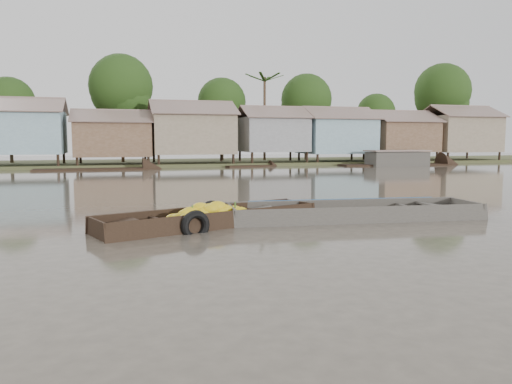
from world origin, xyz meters
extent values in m
plane|color=#4B453A|center=(0.00, 0.00, 0.00)|extent=(120.00, 120.00, 0.00)
cube|color=#384723|center=(0.00, 33.00, 0.00)|extent=(120.00, 12.00, 0.50)
cube|color=#7B9EAA|center=(-10.50, 29.50, 2.70)|extent=(6.20, 5.20, 3.20)
cube|color=brown|center=(-10.50, 28.10, 4.75)|extent=(6.60, 3.02, 1.28)
cube|color=brown|center=(-10.50, 30.90, 4.75)|extent=(6.60, 3.02, 1.28)
cube|color=brown|center=(-3.80, 29.50, 2.20)|extent=(5.80, 4.60, 2.70)
cube|color=brown|center=(-3.80, 28.26, 4.00)|extent=(6.20, 2.67, 1.14)
cube|color=brown|center=(-3.80, 30.74, 4.00)|extent=(6.20, 2.67, 1.14)
cube|color=#7F6F58|center=(2.50, 29.50, 2.65)|extent=(6.50, 5.30, 3.30)
cube|color=brown|center=(2.50, 28.07, 4.75)|extent=(6.90, 3.08, 1.31)
cube|color=brown|center=(2.50, 30.93, 4.75)|extent=(6.90, 3.08, 1.31)
cube|color=gray|center=(9.50, 29.50, 2.60)|extent=(5.40, 4.70, 2.90)
cube|color=brown|center=(9.50, 28.23, 4.50)|extent=(5.80, 2.73, 1.17)
cube|color=brown|center=(9.50, 30.77, 4.50)|extent=(5.80, 2.73, 1.17)
cube|color=#7B9EAA|center=(15.50, 29.50, 2.50)|extent=(6.00, 5.00, 3.10)
cube|color=brown|center=(15.50, 28.15, 4.50)|extent=(6.40, 2.90, 1.24)
cube|color=brown|center=(15.50, 30.85, 4.50)|extent=(6.40, 2.90, 1.24)
cube|color=brown|center=(22.00, 29.50, 2.45)|extent=(5.70, 4.90, 2.80)
cube|color=brown|center=(22.00, 28.18, 4.30)|extent=(6.10, 2.85, 1.21)
cube|color=brown|center=(22.00, 30.82, 4.30)|extent=(6.10, 2.85, 1.21)
cube|color=#7F6F58|center=(28.50, 29.50, 2.70)|extent=(6.30, 5.10, 3.40)
cube|color=brown|center=(28.50, 28.12, 4.85)|extent=(6.70, 2.96, 1.26)
cube|color=brown|center=(28.50, 30.88, 4.85)|extent=(6.70, 2.96, 1.26)
cylinder|color=#473323|center=(-12.00, 34.00, 2.45)|extent=(0.28, 0.28, 4.90)
sphere|color=#183310|center=(-12.00, 34.00, 5.25)|extent=(4.20, 4.20, 4.20)
cylinder|color=#473323|center=(-3.00, 33.00, 3.15)|extent=(0.28, 0.28, 6.30)
sphere|color=#183310|center=(-3.00, 33.00, 6.75)|extent=(5.40, 5.40, 5.40)
cylinder|color=#473323|center=(6.00, 34.00, 2.62)|extent=(0.28, 0.28, 5.25)
sphere|color=#183310|center=(6.00, 34.00, 5.62)|extent=(4.50, 4.50, 4.50)
cylinder|color=#473323|center=(14.00, 33.00, 2.80)|extent=(0.28, 0.28, 5.60)
sphere|color=#183310|center=(14.00, 33.00, 6.00)|extent=(4.80, 4.80, 4.80)
cylinder|color=#473323|center=(22.00, 34.00, 2.27)|extent=(0.28, 0.28, 4.55)
sphere|color=#183310|center=(22.00, 34.00, 4.88)|extent=(3.90, 3.90, 3.90)
cylinder|color=#473323|center=(29.00, 33.00, 3.32)|extent=(0.28, 0.28, 6.65)
sphere|color=#183310|center=(29.00, 33.00, 7.12)|extent=(5.70, 5.70, 5.70)
cylinder|color=#473323|center=(10.00, 33.50, 4.00)|extent=(0.24, 0.24, 8.00)
cube|color=black|center=(-1.47, 0.50, -0.08)|extent=(5.82, 2.98, 0.08)
cube|color=black|center=(-1.68, 1.09, 0.15)|extent=(5.62, 2.12, 0.55)
cube|color=black|center=(-1.26, -0.09, 0.15)|extent=(5.62, 2.12, 0.55)
cube|color=black|center=(1.25, 1.47, 0.15)|extent=(0.49, 1.23, 0.52)
cube|color=black|center=(0.78, 1.30, 0.22)|extent=(1.32, 1.38, 0.20)
cube|color=black|center=(-4.20, -0.47, 0.15)|extent=(0.49, 1.23, 0.52)
cube|color=black|center=(-3.73, -0.30, 0.22)|extent=(1.32, 1.38, 0.20)
cube|color=black|center=(-2.78, 0.04, 0.26)|extent=(0.51, 1.20, 0.05)
cube|color=black|center=(-0.17, 0.96, 0.26)|extent=(0.51, 1.20, 0.05)
ellipsoid|color=yellow|center=(-1.71, 0.69, 0.30)|extent=(0.45, 0.38, 0.24)
ellipsoid|color=yellow|center=(-1.47, 0.60, 0.44)|extent=(0.42, 0.36, 0.22)
ellipsoid|color=yellow|center=(-1.57, 0.61, 0.36)|extent=(0.53, 0.44, 0.28)
ellipsoid|color=yellow|center=(-1.30, 0.52, 0.46)|extent=(0.57, 0.48, 0.30)
ellipsoid|color=yellow|center=(-1.23, 0.38, 0.33)|extent=(0.48, 0.41, 0.25)
ellipsoid|color=yellow|center=(-2.03, -0.02, 0.19)|extent=(0.54, 0.45, 0.28)
ellipsoid|color=yellow|center=(-1.75, 0.46, 0.46)|extent=(0.53, 0.44, 0.28)
ellipsoid|color=yellow|center=(-1.66, 0.35, 0.37)|extent=(0.52, 0.44, 0.27)
ellipsoid|color=yellow|center=(-1.51, 0.32, 0.43)|extent=(0.53, 0.44, 0.28)
ellipsoid|color=yellow|center=(-2.07, -0.04, 0.21)|extent=(0.55, 0.46, 0.29)
ellipsoid|color=yellow|center=(-2.13, 0.34, 0.34)|extent=(0.48, 0.40, 0.25)
ellipsoid|color=yellow|center=(-1.70, 0.64, 0.33)|extent=(0.49, 0.42, 0.26)
ellipsoid|color=yellow|center=(-2.04, 0.07, 0.26)|extent=(0.49, 0.41, 0.26)
ellipsoid|color=yellow|center=(-1.34, 0.93, 0.26)|extent=(0.48, 0.40, 0.25)
ellipsoid|color=yellow|center=(-1.74, 0.55, 0.35)|extent=(0.49, 0.41, 0.26)
ellipsoid|color=yellow|center=(-0.94, 1.00, 0.23)|extent=(0.48, 0.41, 0.25)
ellipsoid|color=yellow|center=(-1.73, 0.11, 0.32)|extent=(0.43, 0.36, 0.22)
ellipsoid|color=yellow|center=(-2.29, 0.17, 0.26)|extent=(0.56, 0.47, 0.29)
ellipsoid|color=yellow|center=(-1.10, 0.57, 0.38)|extent=(0.51, 0.43, 0.27)
ellipsoid|color=yellow|center=(-2.14, 0.05, 0.25)|extent=(0.56, 0.47, 0.29)
ellipsoid|color=yellow|center=(-1.26, 0.21, 0.22)|extent=(0.45, 0.38, 0.24)
ellipsoid|color=yellow|center=(-2.00, 0.38, 0.37)|extent=(0.56, 0.47, 0.29)
ellipsoid|color=yellow|center=(-2.43, 0.30, 0.24)|extent=(0.51, 0.43, 0.27)
ellipsoid|color=yellow|center=(-2.22, -0.13, 0.14)|extent=(0.44, 0.37, 0.23)
ellipsoid|color=yellow|center=(-0.68, 0.62, 0.29)|extent=(0.51, 0.43, 0.27)
ellipsoid|color=yellow|center=(-1.85, 0.69, 0.34)|extent=(0.44, 0.37, 0.23)
ellipsoid|color=yellow|center=(-1.37, 0.42, 0.37)|extent=(0.50, 0.42, 0.26)
ellipsoid|color=yellow|center=(-0.76, 0.99, 0.28)|extent=(0.54, 0.46, 0.28)
ellipsoid|color=yellow|center=(-1.31, 0.97, 0.24)|extent=(0.46, 0.39, 0.24)
cylinder|color=#3F6626|center=(-1.97, 0.32, 0.46)|extent=(0.04, 0.04, 0.19)
cylinder|color=#3F6626|center=(-1.28, 0.57, 0.46)|extent=(0.04, 0.04, 0.19)
cylinder|color=#3F6626|center=(-0.78, 0.75, 0.46)|extent=(0.04, 0.04, 0.19)
torus|color=black|center=(-1.32, 1.31, 0.17)|extent=(0.75, 0.42, 0.73)
torus|color=black|center=(-2.02, -0.45, 0.17)|extent=(0.76, 0.43, 0.74)
cube|color=#3D3934|center=(2.54, 0.50, -0.08)|extent=(6.93, 2.11, 0.08)
cube|color=#3D3934|center=(2.62, 1.33, 0.16)|extent=(6.95, 0.82, 0.56)
cube|color=#3D3934|center=(2.46, -0.33, 0.16)|extent=(6.95, 0.82, 0.56)
cube|color=#3D3934|center=(5.93, 0.18, 0.16)|extent=(0.22, 1.70, 0.53)
cube|color=#3D3934|center=(5.34, 0.23, 0.22)|extent=(1.32, 1.57, 0.22)
cube|color=#3D3934|center=(-0.86, 0.82, 0.16)|extent=(0.22, 1.70, 0.53)
cube|color=#3D3934|center=(-0.27, 0.77, 0.22)|extent=(1.32, 1.57, 0.22)
cube|color=#3D3934|center=(0.91, 0.65, 0.27)|extent=(0.25, 1.64, 0.05)
cube|color=#3D3934|center=(4.16, 0.35, 0.27)|extent=(0.25, 1.64, 0.05)
cube|color=#665E54|center=(2.54, 0.50, -0.04)|extent=(5.29, 1.82, 0.02)
cube|color=navy|center=(2.62, 1.39, 0.37)|extent=(5.62, 0.62, 0.14)
torus|color=olive|center=(3.68, 0.11, -0.02)|extent=(0.39, 0.39, 0.06)
torus|color=olive|center=(3.68, 0.11, 0.02)|extent=(0.32, 0.32, 0.06)
cube|color=black|center=(6.70, 26.60, -0.05)|extent=(4.04, 1.60, 0.35)
cube|color=black|center=(18.98, 25.32, -0.05)|extent=(9.51, 2.76, 0.35)
cube|color=black|center=(-5.34, 25.44, -0.05)|extent=(7.77, 1.73, 0.35)
cube|color=black|center=(19.00, 25.00, 0.55)|extent=(5.00, 2.00, 1.20)
camera|label=1|loc=(-3.81, -11.83, 2.16)|focal=35.00mm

